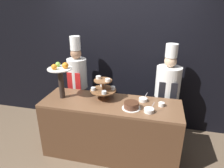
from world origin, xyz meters
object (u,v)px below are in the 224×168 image
(cake_round, at_px, (131,106))
(serving_bowl_far, at_px, (143,100))
(fruit_pedestal, at_px, (61,75))
(cup_white, at_px, (161,104))
(tiered_stand, at_px, (103,88))
(serving_bowl_near, at_px, (149,110))
(chef_left, at_px, (78,80))
(chef_center_left, at_px, (167,90))

(cake_round, xyz_separation_m, serving_bowl_far, (0.14, 0.26, -0.02))
(fruit_pedestal, bearing_deg, cake_round, -5.04)
(cup_white, xyz_separation_m, serving_bowl_far, (-0.26, 0.09, -0.00))
(cup_white, bearing_deg, tiered_stand, 177.49)
(cake_round, relative_size, serving_bowl_near, 1.66)
(cake_round, height_order, serving_bowl_far, serving_bowl_far)
(fruit_pedestal, height_order, cake_round, fruit_pedestal)
(cake_round, distance_m, chef_left, 1.29)
(tiered_stand, bearing_deg, serving_bowl_far, 5.22)
(cake_round, distance_m, serving_bowl_near, 0.25)
(tiered_stand, distance_m, fruit_pedestal, 0.65)
(tiered_stand, xyz_separation_m, fruit_pedestal, (-0.61, -0.11, 0.19))
(cake_round, bearing_deg, fruit_pedestal, 174.96)
(tiered_stand, relative_size, fruit_pedestal, 0.69)
(cup_white, xyz_separation_m, chef_left, (-1.48, 0.55, 0.02))
(serving_bowl_near, xyz_separation_m, serving_bowl_far, (-0.11, 0.30, -0.00))
(tiered_stand, bearing_deg, serving_bowl_near, -19.42)
(fruit_pedestal, xyz_separation_m, serving_bowl_far, (1.20, 0.16, -0.34))
(fruit_pedestal, height_order, serving_bowl_far, fruit_pedestal)
(tiered_stand, distance_m, serving_bowl_near, 0.75)
(cup_white, bearing_deg, fruit_pedestal, -177.28)
(cup_white, height_order, chef_center_left, chef_center_left)
(tiered_stand, height_order, fruit_pedestal, fruit_pedestal)
(cake_round, height_order, cup_white, cake_round)
(cup_white, xyz_separation_m, serving_bowl_near, (-0.16, -0.21, -0.00))
(cake_round, relative_size, cup_white, 3.02)
(serving_bowl_far, height_order, chef_center_left, chef_center_left)
(cup_white, bearing_deg, cake_round, -157.79)
(cake_round, bearing_deg, tiered_stand, 156.12)
(fruit_pedestal, relative_size, cup_white, 6.62)
(fruit_pedestal, bearing_deg, chef_left, 91.12)
(fruit_pedestal, xyz_separation_m, chef_left, (-0.01, 0.62, -0.32))
(tiered_stand, xyz_separation_m, chef_center_left, (0.94, 0.51, -0.17))
(tiered_stand, height_order, cup_white, tiered_stand)
(cup_white, bearing_deg, chef_center_left, 80.97)
(tiered_stand, relative_size, serving_bowl_far, 2.54)
(fruit_pedestal, bearing_deg, tiered_stand, 9.92)
(cake_round, xyz_separation_m, chef_center_left, (0.49, 0.71, -0.03))
(fruit_pedestal, distance_m, cup_white, 1.51)
(tiered_stand, distance_m, chef_center_left, 1.09)
(serving_bowl_far, height_order, chef_left, chef_left)
(chef_center_left, bearing_deg, cake_round, -124.33)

